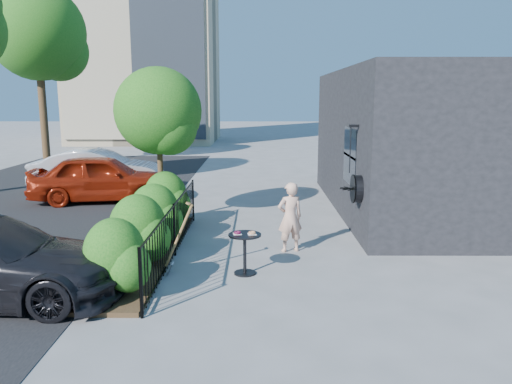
{
  "coord_description": "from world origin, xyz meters",
  "views": [
    {
      "loc": [
        0.23,
        -9.92,
        3.22
      ],
      "look_at": [
        0.18,
        0.76,
        1.2
      ],
      "focal_mm": 35.0,
      "sensor_mm": 36.0,
      "label": 1
    }
  ],
  "objects_px": {
    "woman": "(290,217)",
    "car_red": "(103,178)",
    "street_tree_far": "(38,39)",
    "cafe_table": "(245,246)",
    "car_silver": "(98,170)",
    "shovel": "(177,243)",
    "patio_tree": "(161,116)"
  },
  "relations": [
    {
      "from": "cafe_table",
      "to": "car_red",
      "type": "distance_m",
      "value": 8.08
    },
    {
      "from": "street_tree_far",
      "to": "cafe_table",
      "type": "height_order",
      "value": "street_tree_far"
    },
    {
      "from": "street_tree_far",
      "to": "car_silver",
      "type": "bearing_deg",
      "value": -55.5
    },
    {
      "from": "shovel",
      "to": "car_red",
      "type": "height_order",
      "value": "car_red"
    },
    {
      "from": "street_tree_far",
      "to": "car_silver",
      "type": "relative_size",
      "value": 1.86
    },
    {
      "from": "patio_tree",
      "to": "cafe_table",
      "type": "xyz_separation_m",
      "value": [
        2.22,
        -3.85,
        -2.23
      ]
    },
    {
      "from": "cafe_table",
      "to": "woman",
      "type": "height_order",
      "value": "woman"
    },
    {
      "from": "car_silver",
      "to": "patio_tree",
      "type": "bearing_deg",
      "value": -149.42
    },
    {
      "from": "street_tree_far",
      "to": "patio_tree",
      "type": "bearing_deg",
      "value": -55.49
    },
    {
      "from": "woman",
      "to": "shovel",
      "type": "relative_size",
      "value": 1.06
    },
    {
      "from": "cafe_table",
      "to": "car_red",
      "type": "height_order",
      "value": "car_red"
    },
    {
      "from": "car_red",
      "to": "car_silver",
      "type": "relative_size",
      "value": 0.98
    },
    {
      "from": "patio_tree",
      "to": "street_tree_far",
      "type": "height_order",
      "value": "street_tree_far"
    },
    {
      "from": "street_tree_far",
      "to": "cafe_table",
      "type": "relative_size",
      "value": 10.15
    },
    {
      "from": "woman",
      "to": "car_red",
      "type": "relative_size",
      "value": 0.34
    },
    {
      "from": "woman",
      "to": "car_red",
      "type": "distance_m",
      "value": 7.62
    },
    {
      "from": "street_tree_far",
      "to": "cafe_table",
      "type": "bearing_deg",
      "value": -56.62
    },
    {
      "from": "patio_tree",
      "to": "cafe_table",
      "type": "height_order",
      "value": "patio_tree"
    },
    {
      "from": "shovel",
      "to": "cafe_table",
      "type": "bearing_deg",
      "value": 2.72
    },
    {
      "from": "patio_tree",
      "to": "cafe_table",
      "type": "distance_m",
      "value": 4.97
    },
    {
      "from": "patio_tree",
      "to": "car_red",
      "type": "xyz_separation_m",
      "value": [
        -2.43,
        2.76,
        -2.02
      ]
    },
    {
      "from": "street_tree_far",
      "to": "car_silver",
      "type": "distance_m",
      "value": 9.59
    },
    {
      "from": "shovel",
      "to": "car_red",
      "type": "distance_m",
      "value": 7.49
    },
    {
      "from": "patio_tree",
      "to": "car_red",
      "type": "height_order",
      "value": "patio_tree"
    },
    {
      "from": "street_tree_far",
      "to": "car_red",
      "type": "height_order",
      "value": "street_tree_far"
    },
    {
      "from": "shovel",
      "to": "street_tree_far",
      "type": "bearing_deg",
      "value": 119.88
    },
    {
      "from": "woman",
      "to": "car_red",
      "type": "bearing_deg",
      "value": -59.76
    },
    {
      "from": "cafe_table",
      "to": "shovel",
      "type": "relative_size",
      "value": 0.58
    },
    {
      "from": "car_red",
      "to": "car_silver",
      "type": "bearing_deg",
      "value": 12.32
    },
    {
      "from": "woman",
      "to": "shovel",
      "type": "distance_m",
      "value": 2.6
    },
    {
      "from": "cafe_table",
      "to": "woman",
      "type": "bearing_deg",
      "value": 56.67
    },
    {
      "from": "cafe_table",
      "to": "shovel",
      "type": "bearing_deg",
      "value": -177.28
    }
  ]
}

